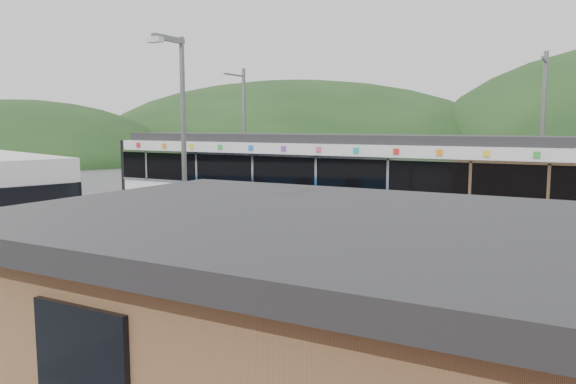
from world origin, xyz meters
The scene contains 9 objects.
ground centered at (0.00, 0.00, 0.00)m, with size 120.00×120.00×0.00m, color #4C4C4F.
hills centered at (6.19, 5.29, 0.00)m, with size 146.00×149.00×26.00m.
platform centered at (0.00, 3.30, 0.15)m, with size 26.00×3.20×0.30m, color #9E9E99.
yellow_line centered at (0.00, 2.00, 0.30)m, with size 26.00×0.10×0.01m, color yellow.
train centered at (-1.38, 6.00, 2.06)m, with size 20.44×3.01×3.74m.
catenary_mast_west centered at (-7.00, 8.56, 3.65)m, with size 0.18×1.80×7.00m.
catenary_mast_east centered at (7.00, 8.56, 3.65)m, with size 0.18×1.80×7.00m.
station_shelter centered at (6.00, -9.01, 1.55)m, with size 9.20×6.20×3.00m.
lamp_post centered at (0.18, -5.14, 3.71)m, with size 0.35×1.09×6.23m.
Camera 1 is at (8.91, -15.68, 4.19)m, focal length 35.00 mm.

